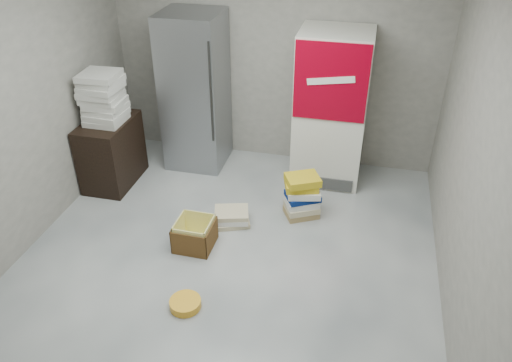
{
  "coord_description": "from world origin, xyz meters",
  "views": [
    {
      "loc": [
        1.14,
        -3.24,
        3.26
      ],
      "look_at": [
        0.2,
        0.7,
        0.71
      ],
      "focal_mm": 35.0,
      "sensor_mm": 36.0,
      "label": 1
    }
  ],
  "objects_px": {
    "cardboard_box": "(195,236)",
    "phonebook_stack_main": "(302,196)",
    "coke_cooler": "(331,108)",
    "steel_fridge": "(195,92)",
    "wood_shelf": "(112,152)"
  },
  "relations": [
    {
      "from": "steel_fridge",
      "to": "phonebook_stack_main",
      "type": "bearing_deg",
      "value": -31.39
    },
    {
      "from": "wood_shelf",
      "to": "cardboard_box",
      "type": "bearing_deg",
      "value": -34.95
    },
    {
      "from": "coke_cooler",
      "to": "phonebook_stack_main",
      "type": "xyz_separation_m",
      "value": [
        -0.16,
        -0.9,
        -0.65
      ]
    },
    {
      "from": "phonebook_stack_main",
      "to": "cardboard_box",
      "type": "distance_m",
      "value": 1.24
    },
    {
      "from": "coke_cooler",
      "to": "wood_shelf",
      "type": "relative_size",
      "value": 2.25
    },
    {
      "from": "cardboard_box",
      "to": "phonebook_stack_main",
      "type": "bearing_deg",
      "value": 39.53
    },
    {
      "from": "wood_shelf",
      "to": "phonebook_stack_main",
      "type": "distance_m",
      "value": 2.33
    },
    {
      "from": "steel_fridge",
      "to": "coke_cooler",
      "type": "xyz_separation_m",
      "value": [
        1.65,
        -0.01,
        -0.05
      ]
    },
    {
      "from": "coke_cooler",
      "to": "wood_shelf",
      "type": "xyz_separation_m",
      "value": [
        -2.48,
        -0.72,
        -0.5
      ]
    },
    {
      "from": "coke_cooler",
      "to": "cardboard_box",
      "type": "xyz_separation_m",
      "value": [
        -1.13,
        -1.67,
        -0.78
      ]
    },
    {
      "from": "phonebook_stack_main",
      "to": "wood_shelf",
      "type": "bearing_deg",
      "value": 154.36
    },
    {
      "from": "coke_cooler",
      "to": "phonebook_stack_main",
      "type": "height_order",
      "value": "coke_cooler"
    },
    {
      "from": "cardboard_box",
      "to": "coke_cooler",
      "type": "bearing_deg",
      "value": 56.94
    },
    {
      "from": "steel_fridge",
      "to": "coke_cooler",
      "type": "bearing_deg",
      "value": -0.18
    },
    {
      "from": "cardboard_box",
      "to": "wood_shelf",
      "type": "bearing_deg",
      "value": 145.93
    }
  ]
}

